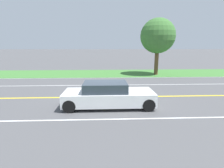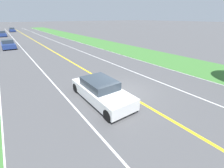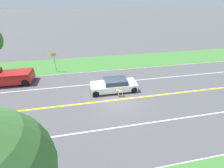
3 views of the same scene
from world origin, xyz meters
name	(u,v)px [view 1 (image 1 of 3)]	position (x,y,z in m)	size (l,w,h in m)	color
ground_plane	(107,97)	(0.00, 0.00, 0.00)	(400.00, 400.00, 0.00)	#4C4C4F
centre_divider_line	(107,97)	(0.00, 0.00, 0.00)	(0.18, 160.00, 0.01)	yellow
lane_edge_line_left	(106,78)	(-7.00, 0.00, 0.00)	(0.14, 160.00, 0.01)	white
lane_dash_same_dir	(108,119)	(3.50, 0.00, 0.00)	(0.10, 160.00, 0.01)	white
lane_dash_oncoming	(106,85)	(-3.50, 0.00, 0.00)	(0.10, 160.00, 0.01)	white
grass_verge_left	(105,73)	(-10.00, 0.00, 0.01)	(6.00, 160.00, 0.03)	#3D7533
ego_car	(108,95)	(1.77, 0.06, 0.63)	(1.88, 4.73, 1.33)	white
dog	(102,91)	(0.53, -0.27, 0.52)	(0.23, 1.03, 0.81)	#D1B784
roadside_tree_left_near	(158,36)	(-8.76, 5.74, 4.27)	(3.80, 3.80, 6.19)	brown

